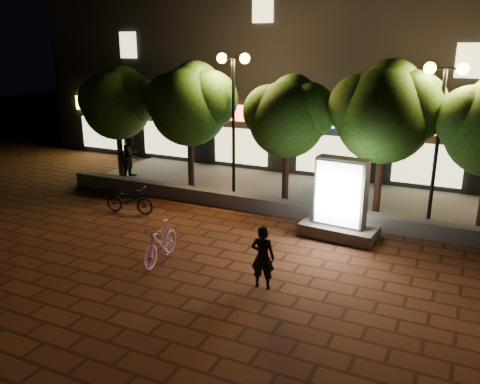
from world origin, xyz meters
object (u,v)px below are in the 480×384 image
Objects in this scene: tree_far_left at (118,101)px; tree_left at (191,102)px; tree_right at (387,109)px; street_lamp_right at (442,102)px; pedestrian at (131,155)px; ad_kiosk at (340,206)px; scooter_parked at (129,200)px; rider at (263,257)px; street_lamp_left at (233,89)px; tree_mid at (289,114)px; scooter_pink at (160,243)px.

tree_left is (3.50, 0.00, 0.15)m from tree_far_left.
tree_right reaches higher than street_lamp_right.
pedestrian is at bearing 179.56° from tree_right.
ad_kiosk is 7.10m from scooter_parked.
rider is (-0.80, -3.94, -0.20)m from ad_kiosk.
pedestrian is (0.41, 0.08, -2.27)m from tree_far_left.
street_lamp_left is at bearing -101.57° from pedestrian.
tree_left reaches higher than scooter_parked.
street_lamp_left is at bearing -65.21° from rider.
tree_mid is (7.50, -0.00, -0.08)m from tree_far_left.
tree_right is at bearing 0.00° from tree_mid.
tree_mid reaches higher than ad_kiosk.
scooter_pink is at bearing -66.12° from tree_left.
tree_far_left reaches higher than tree_mid.
street_lamp_left is 2.87× the size of scooter_pink.
street_lamp_right is 12.38m from pedestrian.
rider is at bearing -58.21° from street_lamp_left.
rider is (1.83, -6.52, -2.43)m from tree_mid.
street_lamp_left reaches higher than scooter_parked.
pedestrian is (-5.91, 6.45, 0.48)m from scooter_pink.
rider is at bearing -101.47° from ad_kiosk.
pedestrian is (-12.04, 0.34, -2.87)m from street_lamp_right.
tree_mid is 6.28m from scooter_parked.
tree_right is 2.80× the size of scooter_pink.
tree_left is at bearing -180.00° from tree_right.
ad_kiosk is at bearing -44.47° from tree_mid.
pedestrian reaches higher than rider.
scooter_parked is 4.57m from pedestrian.
ad_kiosk is at bearing -14.29° from tree_far_left.
tree_far_left is 7.50m from tree_mid.
scooter_parked is at bearing -140.92° from tree_mid.
tree_left is 7.54m from scooter_pink.
pedestrian is at bearing 176.11° from street_lamp_left.
tree_far_left is 5.50m from street_lamp_left.
street_lamp_right is at bearing 0.00° from street_lamp_left.
rider is at bearing -34.95° from tree_far_left.
tree_mid is at bearing -81.35° from rider.
tree_left is 0.94× the size of street_lamp_left.
scooter_parked is at bearing -151.13° from pedestrian.
tree_mid is at bearing -98.32° from pedestrian.
scooter_pink reaches higher than scooter_parked.
street_lamp_right is at bearing -123.53° from rider.
tree_mid is at bearing 7.31° from street_lamp_left.
tree_right is 3.22× the size of rider.
tree_far_left is 2.95× the size of rider.
scooter_pink is at bearing -145.17° from pedestrian.
tree_right reaches higher than tree_mid.
street_lamp_left is at bearing -2.76° from tree_far_left.
tree_far_left is at bearing 178.79° from street_lamp_right.
tree_left is 0.97× the size of tree_right.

